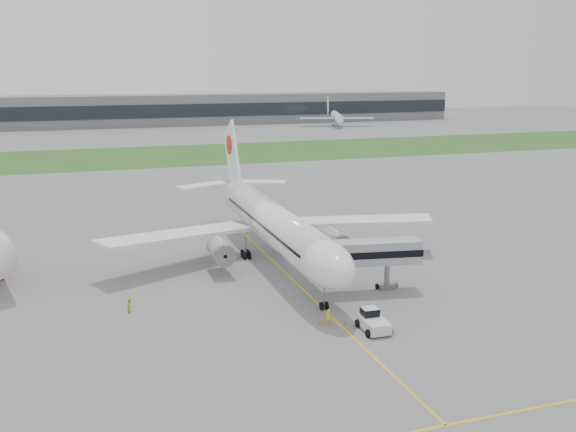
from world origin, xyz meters
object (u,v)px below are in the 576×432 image
object	(u,v)px
pushback_tug	(373,321)
airliner	(272,221)
jet_bridge	(360,254)
ground_crew_near	(328,318)

from	to	relation	value
pushback_tug	airliner	bearing A→B (deg)	97.52
jet_bridge	ground_crew_near	size ratio (longest dim) A/B	7.54
ground_crew_near	airliner	bearing A→B (deg)	-102.97
jet_bridge	ground_crew_near	bearing A→B (deg)	-121.53
airliner	ground_crew_near	bearing A→B (deg)	-93.09
airliner	jet_bridge	world-z (taller)	airliner
pushback_tug	ground_crew_near	distance (m)	4.59
pushback_tug	jet_bridge	xyz separation A→B (m)	(3.47, 10.93, 3.78)
pushback_tug	ground_crew_near	bearing A→B (deg)	152.30
airliner	pushback_tug	xyz separation A→B (m)	(2.68, -26.65, -4.71)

